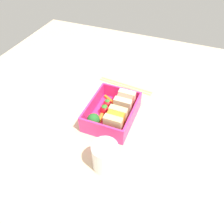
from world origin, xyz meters
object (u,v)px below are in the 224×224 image
(folded_napkin, at_px, (73,100))
(strawberry_far_left, at_px, (104,110))
(sandwich_center_left, at_px, (116,120))
(broccoli_floret, at_px, (94,120))
(carrot_stick_far_left, at_px, (110,100))
(strawberry_left, at_px, (107,103))
(drinking_glass, at_px, (105,156))
(sandwich_left, at_px, (125,103))
(chopstick_pair, at_px, (125,85))
(carrot_stick_left, at_px, (100,119))

(folded_napkin, bearing_deg, strawberry_far_left, 77.31)
(sandwich_center_left, distance_m, broccoli_floret, 0.06)
(carrot_stick_far_left, distance_m, broccoli_floret, 0.13)
(strawberry_left, bearing_deg, folded_napkin, -88.63)
(strawberry_left, bearing_deg, drinking_glass, 20.93)
(sandwich_left, relative_size, broccoli_floret, 1.29)
(sandwich_center_left, relative_size, folded_napkin, 0.60)
(strawberry_far_left, distance_m, drinking_glass, 0.18)
(strawberry_far_left, bearing_deg, broccoli_floret, -7.72)
(drinking_glass, distance_m, folded_napkin, 0.28)
(carrot_stick_far_left, xyz_separation_m, chopstick_pair, (-0.11, 0.02, -0.01))
(carrot_stick_far_left, distance_m, chopstick_pair, 0.11)
(sandwich_left, height_order, broccoli_floret, sandwich_left)
(carrot_stick_far_left, distance_m, drinking_glass, 0.24)
(chopstick_pair, distance_m, drinking_glass, 0.35)
(sandwich_center_left, height_order, strawberry_far_left, sandwich_center_left)
(sandwich_left, bearing_deg, carrot_stick_left, -35.12)
(strawberry_left, bearing_deg, sandwich_left, 99.15)
(sandwich_center_left, distance_m, carrot_stick_far_left, 0.12)
(carrot_stick_far_left, xyz_separation_m, strawberry_far_left, (0.06, 0.01, 0.01))
(strawberry_far_left, height_order, drinking_glass, drinking_glass)
(carrot_stick_far_left, relative_size, drinking_glass, 0.61)
(broccoli_floret, bearing_deg, drinking_glass, 37.82)
(sandwich_center_left, bearing_deg, carrot_stick_far_left, -149.53)
(sandwich_left, distance_m, broccoli_floret, 0.12)
(carrot_stick_left, xyz_separation_m, broccoli_floret, (0.03, -0.01, 0.02))
(sandwich_left, relative_size, strawberry_far_left, 1.69)
(carrot_stick_left, bearing_deg, drinking_glass, 29.35)
(sandwich_center_left, height_order, strawberry_left, sandwich_center_left)
(drinking_glass, bearing_deg, sandwich_left, -174.44)
(chopstick_pair, bearing_deg, strawberry_left, -5.66)
(sandwich_left, xyz_separation_m, drinking_glass, (0.21, 0.02, -0.00))
(broccoli_floret, height_order, chopstick_pair, broccoli_floret)
(sandwich_left, relative_size, folded_napkin, 0.60)
(drinking_glass, height_order, folded_napkin, drinking_glass)
(carrot_stick_left, height_order, drinking_glass, drinking_glass)
(strawberry_left, distance_m, folded_napkin, 0.13)
(sandwich_center_left, distance_m, strawberry_far_left, 0.07)
(carrot_stick_far_left, bearing_deg, folded_napkin, -74.77)
(sandwich_left, bearing_deg, sandwich_center_left, 0.00)
(broccoli_floret, bearing_deg, carrot_stick_left, 165.14)
(carrot_stick_left, xyz_separation_m, folded_napkin, (-0.06, -0.13, -0.02))
(strawberry_left, bearing_deg, broccoli_floret, -3.07)
(sandwich_left, bearing_deg, strawberry_far_left, -51.41)
(broccoli_floret, bearing_deg, chopstick_pair, 175.38)
(strawberry_far_left, xyz_separation_m, broccoli_floret, (0.06, -0.01, 0.01))
(sandwich_left, bearing_deg, chopstick_pair, -162.36)
(carrot_stick_left, relative_size, folded_napkin, 0.52)
(strawberry_far_left, xyz_separation_m, carrot_stick_left, (0.03, -0.00, -0.01))
(sandwich_left, xyz_separation_m, carrot_stick_far_left, (-0.02, -0.06, -0.02))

